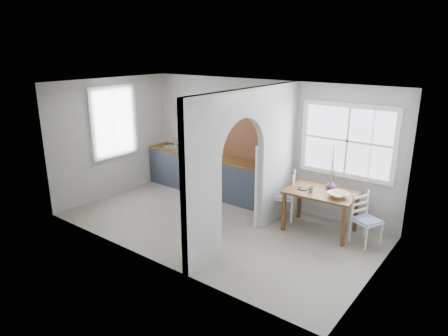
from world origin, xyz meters
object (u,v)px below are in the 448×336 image
Objects in this scene: chair_left at (283,195)px; kettle at (269,164)px; vase at (331,185)px; chair_right at (367,220)px; dining_table at (320,211)px.

kettle reaches higher than chair_left.
vase is at bearing -18.88° from kettle.
chair_right is at bearing -10.38° from vase.
vase is at bearing 54.94° from dining_table.
kettle is at bearing 108.22° from chair_right.
dining_table is 6.68× the size of vase.
chair_left is 1.66m from chair_right.
dining_table is 1.29× the size of chair_left.
dining_table is at bearing -121.61° from vase.
chair_right is (1.65, -0.06, -0.04)m from chair_left.
kettle is (-1.24, 0.23, 0.62)m from dining_table.
vase reaches higher than chair_right.
chair_left reaches higher than dining_table.
chair_right is 0.86m from vase.
dining_table is at bearing 115.61° from chair_right.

